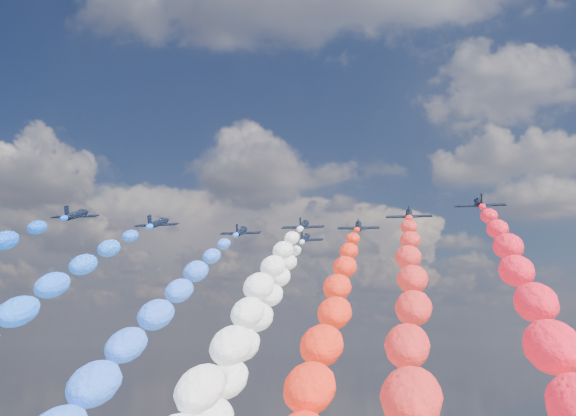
# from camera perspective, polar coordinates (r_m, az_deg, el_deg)

# --- Properties ---
(jet_0) EXTENTS (8.17, 10.99, 5.28)m
(jet_0) POSITION_cam_1_polar(r_m,az_deg,el_deg) (129.75, -16.31, -0.52)
(jet_0) COLOR black
(jet_1) EXTENTS (8.51, 11.22, 5.28)m
(jet_1) POSITION_cam_1_polar(r_m,az_deg,el_deg) (135.51, -10.19, -1.19)
(jet_1) COLOR black
(jet_2) EXTENTS (8.17, 10.99, 5.28)m
(jet_2) POSITION_cam_1_polar(r_m,az_deg,el_deg) (143.66, -3.72, -1.86)
(jet_2) COLOR black
(trail_2) EXTENTS (6.34, 116.89, 57.45)m
(trail_2) POSITION_cam_1_polar(r_m,az_deg,el_deg) (85.44, -13.54, -13.77)
(trail_2) COLOR #2E66FB
(jet_3) EXTENTS (7.88, 10.78, 5.28)m
(jet_3) POSITION_cam_1_polar(r_m,az_deg,el_deg) (135.94, 1.22, -1.38)
(jet_3) COLOR black
(trail_3) EXTENTS (6.34, 116.89, 57.45)m
(trail_3) POSITION_cam_1_polar(r_m,az_deg,el_deg) (76.03, -5.62, -14.44)
(trail_3) COLOR white
(jet_4) EXTENTS (8.06, 10.90, 5.28)m
(jet_4) POSITION_cam_1_polar(r_m,az_deg,el_deg) (152.94, 1.34, -2.41)
(jet_4) COLOR black
(trail_4) EXTENTS (6.34, 116.89, 57.45)m
(trail_4) POSITION_cam_1_polar(r_m,az_deg,el_deg) (93.06, -4.15, -13.74)
(trail_4) COLOR white
(jet_5) EXTENTS (8.54, 11.25, 5.28)m
(jet_5) POSITION_cam_1_polar(r_m,az_deg,el_deg) (137.52, 5.56, -1.44)
(jet_5) COLOR black
(trail_5) EXTENTS (6.34, 116.89, 57.45)m
(trail_5) POSITION_cam_1_polar(r_m,az_deg,el_deg) (76.72, 2.46, -14.45)
(trail_5) COLOR #FA2815
(jet_6) EXTENTS (7.88, 10.77, 5.28)m
(jet_6) POSITION_cam_1_polar(r_m,az_deg,el_deg) (126.14, 9.49, -0.52)
(jet_6) COLOR black
(trail_6) EXTENTS (6.34, 116.89, 57.45)m
(trail_6) POSITION_cam_1_polar(r_m,az_deg,el_deg) (64.95, 9.80, -15.02)
(trail_6) COLOR red
(jet_7) EXTENTS (7.88, 10.78, 5.28)m
(jet_7) POSITION_cam_1_polar(r_m,az_deg,el_deg) (118.32, 14.81, 0.34)
(jet_7) COLOR black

